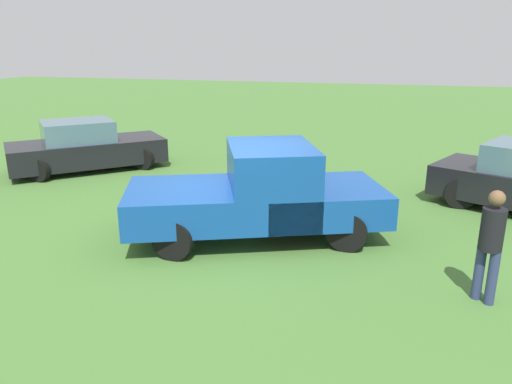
{
  "coord_description": "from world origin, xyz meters",
  "views": [
    {
      "loc": [
        2.86,
        -8.03,
        3.55
      ],
      "look_at": [
        0.31,
        0.3,
        0.9
      ],
      "focal_mm": 33.99,
      "sensor_mm": 36.0,
      "label": 1
    }
  ],
  "objects_px": {
    "person_bystander": "(491,241)",
    "traffic_cone": "(247,163)",
    "pickup_truck": "(263,191)",
    "sedan_near": "(85,147)"
  },
  "relations": [
    {
      "from": "person_bystander",
      "to": "traffic_cone",
      "type": "bearing_deg",
      "value": 79.55
    },
    {
      "from": "pickup_truck",
      "to": "person_bystander",
      "type": "xyz_separation_m",
      "value": [
        3.74,
        -1.44,
        0.03
      ]
    },
    {
      "from": "pickup_truck",
      "to": "sedan_near",
      "type": "xyz_separation_m",
      "value": [
        -6.45,
        3.51,
        -0.24
      ]
    },
    {
      "from": "sedan_near",
      "to": "person_bystander",
      "type": "height_order",
      "value": "person_bystander"
    },
    {
      "from": "sedan_near",
      "to": "traffic_cone",
      "type": "xyz_separation_m",
      "value": [
        4.63,
        1.13,
        -0.4
      ]
    },
    {
      "from": "sedan_near",
      "to": "pickup_truck",
      "type": "bearing_deg",
      "value": -73.7
    },
    {
      "from": "person_bystander",
      "to": "traffic_cone",
      "type": "relative_size",
      "value": 3.03
    },
    {
      "from": "pickup_truck",
      "to": "sedan_near",
      "type": "distance_m",
      "value": 7.35
    },
    {
      "from": "person_bystander",
      "to": "sedan_near",
      "type": "bearing_deg",
      "value": 101.2
    },
    {
      "from": "pickup_truck",
      "to": "sedan_near",
      "type": "height_order",
      "value": "pickup_truck"
    }
  ]
}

